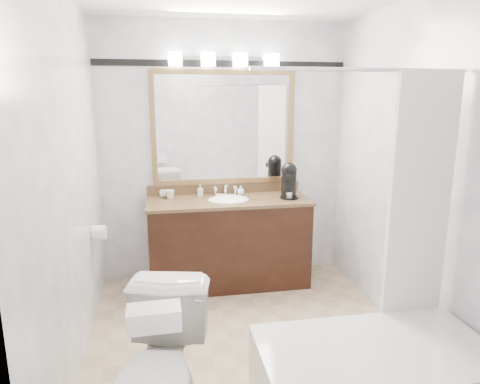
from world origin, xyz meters
name	(u,v)px	position (x,y,z in m)	size (l,w,h in m)	color
room	(250,178)	(0.00, 0.00, 1.25)	(2.42, 2.62, 2.52)	tan
vanity	(229,240)	(0.00, 1.02, 0.44)	(1.53, 0.58, 0.97)	black
mirror	(224,128)	(0.00, 1.28, 1.50)	(1.40, 0.04, 1.10)	olive
vanity_light_bar	(224,60)	(0.00, 1.23, 2.13)	(1.02, 0.14, 0.12)	silver
accent_stripe	(223,64)	(0.00, 1.29, 2.10)	(2.40, 0.01, 0.06)	black
bathtub	(377,372)	(0.55, -0.90, 0.28)	(1.30, 0.75, 1.96)	white
tp_roll	(99,233)	(-1.14, 0.66, 0.70)	(0.12, 0.12, 0.11)	white
toilet	(159,377)	(-0.66, -0.90, 0.41)	(0.45, 0.80, 0.81)	white
tissue_box	(154,317)	(-0.66, -1.12, 0.86)	(0.23, 0.13, 0.10)	white
coffee_maker	(289,180)	(0.58, 1.00, 1.02)	(0.17, 0.22, 0.34)	black
cup_left	(164,194)	(-0.60, 1.22, 0.88)	(0.08, 0.08, 0.07)	white
cup_right	(170,194)	(-0.54, 1.15, 0.89)	(0.09, 0.09, 0.08)	white
soap_bottle_a	(200,191)	(-0.25, 1.20, 0.90)	(0.05, 0.05, 0.11)	white
soap_bottle_b	(241,190)	(0.15, 1.18, 0.90)	(0.07, 0.07, 0.09)	white
soap_bar	(220,196)	(-0.06, 1.13, 0.86)	(0.07, 0.05, 0.02)	beige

